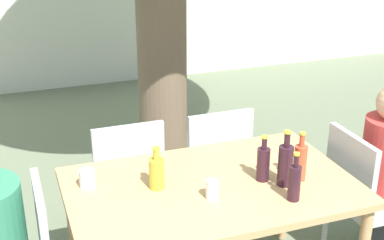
{
  "coord_description": "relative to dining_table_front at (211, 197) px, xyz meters",
  "views": [
    {
      "loc": [
        -0.94,
        -2.29,
        2.13
      ],
      "look_at": [
        0.0,
        0.3,
        1.0
      ],
      "focal_mm": 50.0,
      "sensor_mm": 36.0,
      "label": 1
    }
  ],
  "objects": [
    {
      "name": "dining_table_front",
      "position": [
        0.0,
        0.0,
        0.0
      ],
      "size": [
        1.51,
        0.94,
        0.75
      ],
      "color": "tan",
      "rests_on": "ground_plane"
    },
    {
      "name": "patio_chair_1",
      "position": [
        0.99,
        0.0,
        -0.17
      ],
      "size": [
        0.44,
        0.44,
        0.9
      ],
      "rotation": [
        0.0,
        0.0,
        1.57
      ],
      "color": "#B2B2B7",
      "rests_on": "ground_plane"
    },
    {
      "name": "patio_chair_2",
      "position": [
        -0.3,
        0.7,
        -0.17
      ],
      "size": [
        0.44,
        0.44,
        0.9
      ],
      "rotation": [
        0.0,
        0.0,
        3.14
      ],
      "color": "#B2B2B7",
      "rests_on": "ground_plane"
    },
    {
      "name": "patio_chair_3",
      "position": [
        0.3,
        0.7,
        -0.17
      ],
      "size": [
        0.44,
        0.44,
        0.9
      ],
      "rotation": [
        0.0,
        0.0,
        3.14
      ],
      "color": "#B2B2B7",
      "rests_on": "ground_plane"
    },
    {
      "name": "oil_cruet_0",
      "position": [
        -0.28,
        0.06,
        0.17
      ],
      "size": [
        0.08,
        0.08,
        0.23
      ],
      "color": "gold",
      "rests_on": "dining_table_front"
    },
    {
      "name": "wine_bottle_1",
      "position": [
        0.27,
        -0.05,
        0.18
      ],
      "size": [
        0.07,
        0.07,
        0.26
      ],
      "color": "#331923",
      "rests_on": "dining_table_front"
    },
    {
      "name": "wine_bottle_2",
      "position": [
        0.36,
        -0.13,
        0.2
      ],
      "size": [
        0.08,
        0.08,
        0.31
      ],
      "color": "#331923",
      "rests_on": "dining_table_front"
    },
    {
      "name": "soda_bottle_3",
      "position": [
        0.46,
        -0.11,
        0.18
      ],
      "size": [
        0.07,
        0.07,
        0.27
      ],
      "color": "#DB4C2D",
      "rests_on": "dining_table_front"
    },
    {
      "name": "wine_bottle_4",
      "position": [
        0.33,
        -0.28,
        0.18
      ],
      "size": [
        0.06,
        0.06,
        0.26
      ],
      "color": "#331923",
      "rests_on": "dining_table_front"
    },
    {
      "name": "drinking_glass_0",
      "position": [
        -0.05,
        -0.13,
        0.13
      ],
      "size": [
        0.06,
        0.06,
        0.1
      ],
      "color": "silver",
      "rests_on": "dining_table_front"
    },
    {
      "name": "drinking_glass_1",
      "position": [
        -0.62,
        0.19,
        0.13
      ],
      "size": [
        0.08,
        0.08,
        0.1
      ],
      "color": "white",
      "rests_on": "dining_table_front"
    }
  ]
}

